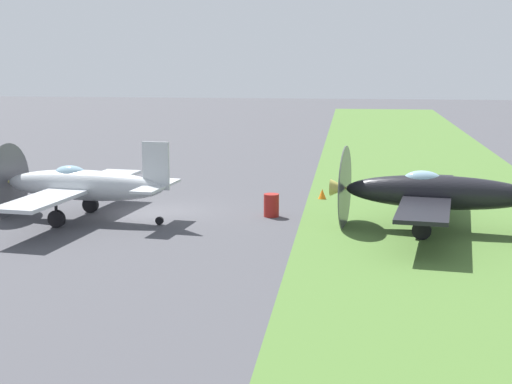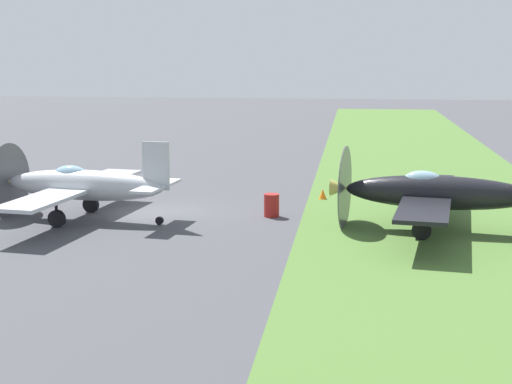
# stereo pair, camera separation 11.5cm
# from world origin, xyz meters

# --- Properties ---
(ground_plane) EXTENTS (160.00, 160.00, 0.00)m
(ground_plane) POSITION_xyz_m (0.00, 0.00, 0.00)
(ground_plane) COLOR #424247
(grass_verge) EXTENTS (120.00, 11.00, 0.01)m
(grass_verge) POSITION_xyz_m (0.00, -11.41, 0.00)
(grass_verge) COLOR #476B2D
(grass_verge) RESTS_ON ground
(airplane_lead) EXTENTS (9.19, 7.30, 3.26)m
(airplane_lead) POSITION_xyz_m (-1.55, 2.44, 1.36)
(airplane_lead) COLOR #B2B7BC
(airplane_lead) RESTS_ON ground
(airplane_wingman) EXTENTS (9.54, 7.58, 3.38)m
(airplane_wingman) POSITION_xyz_m (-1.72, -10.76, 1.41)
(airplane_wingman) COLOR black
(airplane_wingman) RESTS_ON ground
(ground_crew_chief) EXTENTS (0.63, 0.38, 1.73)m
(ground_crew_chief) POSITION_xyz_m (2.92, 6.82, 0.91)
(ground_crew_chief) COLOR #9E998E
(ground_crew_chief) RESTS_ON ground
(fuel_drum) EXTENTS (0.60, 0.60, 0.90)m
(fuel_drum) POSITION_xyz_m (-0.00, -4.71, 0.45)
(fuel_drum) COLOR maroon
(fuel_drum) RESTS_ON ground
(runway_marker_cone) EXTENTS (0.36, 0.36, 0.44)m
(runway_marker_cone) POSITION_xyz_m (3.97, -6.55, 0.22)
(runway_marker_cone) COLOR orange
(runway_marker_cone) RESTS_ON ground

